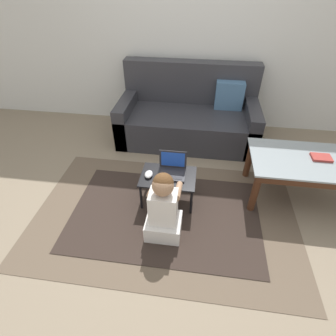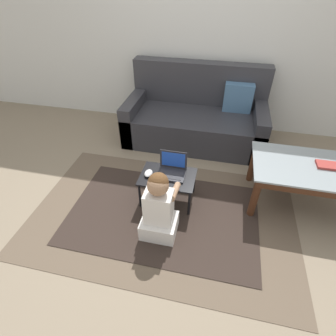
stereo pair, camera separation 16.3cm
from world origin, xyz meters
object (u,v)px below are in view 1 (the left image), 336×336
Objects in this scene: book_on_table at (321,157)px; laptop_desk at (168,179)px; laptop at (172,171)px; computer_mouse at (149,174)px; couch at (189,116)px; coffee_table at (308,165)px; person_seated at (163,209)px.

laptop_desk is at bearing -169.16° from book_on_table.
computer_mouse is at bearing -162.60° from laptop.
couch is 15.66× the size of computer_mouse.
laptop is 1.49× the size of book_on_table.
laptop reaches higher than coffee_table.
laptop_desk is 1.48m from book_on_table.
laptop is (0.03, 0.04, 0.07)m from laptop_desk.
coffee_table is at bearing 10.33° from laptop_desk.
computer_mouse reaches higher than laptop_desk.
person_seated is (-0.08, -1.72, 0.00)m from couch.
laptop_desk is 0.42m from person_seated.
couch is at bearing 86.75° from laptop.
couch is at bearing 85.53° from laptop_desk.
person_seated is (-1.32, -0.67, -0.10)m from coffee_table.
couch is at bearing 142.86° from book_on_table.
laptop reaches higher than book_on_table.
computer_mouse is at bearing 117.29° from person_seated.
laptop is at bearing 88.53° from person_seated.
couch reaches higher than laptop_desk.
laptop is at bearing -93.25° from couch.
couch is at bearing 87.24° from person_seated.
person_seated reaches higher than laptop.
book_on_table is (0.10, 0.03, 0.08)m from coffee_table.
couch is 3.33× the size of laptop_desk.
laptop_desk is at bearing -94.47° from couch.
couch reaches higher than laptop.
computer_mouse is 0.17× the size of person_seated.
couch is at bearing 77.65° from computer_mouse.
book_on_table is at bearing 26.15° from person_seated.
computer_mouse is 0.63× the size of book_on_table.
coffee_table is at bearing 26.77° from person_seated.
laptop is 0.23m from computer_mouse.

